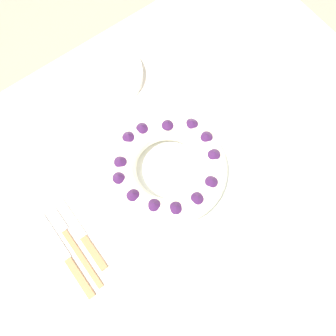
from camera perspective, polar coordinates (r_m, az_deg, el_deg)
The scene contains 8 objects.
ground_plane at distance 1.62m, azimuth 0.37°, elevation -10.44°, with size 8.00×8.00×0.00m, color gray.
dining_table at distance 1.01m, azimuth 0.59°, elevation -4.31°, with size 1.24×0.93×0.72m.
serving_dish at distance 0.91m, azimuth 0.00°, elevation -0.88°, with size 0.35×0.35×0.02m.
bundt_cake at distance 0.88m, azimuth -0.01°, elevation 0.03°, with size 0.27×0.27×0.08m.
fork at distance 0.91m, azimuth -13.88°, elevation -10.35°, with size 0.02×0.21×0.01m.
serving_knife at distance 0.90m, azimuth -14.23°, elevation -12.90°, with size 0.02×0.22×0.01m.
cake_knife at distance 0.90m, azimuth -12.08°, elevation -9.98°, with size 0.02×0.19×0.01m.
side_bowl at distance 1.04m, azimuth -8.77°, elevation 13.23°, with size 0.18×0.18×0.04m, color white.
Camera 1 is at (-0.17, -0.22, 1.59)m, focal length 42.00 mm.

